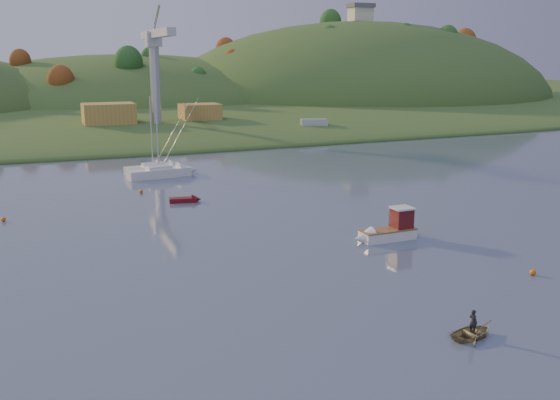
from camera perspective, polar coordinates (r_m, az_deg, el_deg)
name	(u,v)px	position (r m, az deg, el deg)	size (l,w,h in m)	color
far_shore	(95,102)	(251.09, -16.60, 8.55)	(620.00, 220.00, 1.50)	#2B5421
shore_slope	(119,118)	(186.75, -14.48, 7.30)	(640.00, 150.00, 7.00)	#2B5421
hill_center	(129,105)	(232.56, -13.60, 8.41)	(140.00, 120.00, 36.00)	#2B5421
hill_right	(358,102)	(246.29, 7.14, 8.91)	(150.00, 130.00, 60.00)	#2B5421
hilltop_house	(360,12)	(246.19, 7.37, 16.69)	(9.00, 7.00, 6.45)	beige
hillside_trees	(110,112)	(206.50, -15.27, 7.77)	(280.00, 50.00, 32.00)	#1C4F1E
wharf	(169,128)	(145.33, -10.14, 6.45)	(42.00, 16.00, 2.40)	slate
shed_west	(109,114)	(143.81, -15.39, 7.57)	(11.00, 8.00, 4.80)	#A68C37
shed_east	(200,112)	(148.81, -7.32, 7.94)	(9.00, 7.00, 4.00)	#A68C37
dock_crane	(156,57)	(140.28, -11.31, 12.72)	(3.20, 28.00, 20.30)	#B7B7BC
fishing_boat	(384,231)	(61.01, 9.50, -2.83)	(6.51, 2.13, 4.13)	silver
sailboat_near	(153,168)	(96.63, -11.53, 2.86)	(8.61, 3.45, 11.62)	silver
sailboat_far	(159,172)	(93.21, -11.01, 2.55)	(9.39, 3.84, 12.66)	silver
canoe	(472,333)	(42.16, 17.18, -11.50)	(2.20, 3.08, 0.64)	#918150
paddler	(473,325)	(41.97, 17.23, -10.90)	(0.59, 0.39, 1.61)	black
red_tender	(189,200)	(76.89, -8.31, 0.03)	(4.02, 1.97, 1.31)	#590C10
work_vessel	(314,129)	(141.70, 3.12, 6.50)	(14.54, 8.37, 3.53)	slate
buoy_0	(533,272)	(54.98, 22.12, -6.15)	(0.50, 0.50, 0.50)	#DD5D0B
buoy_1	(3,219)	(73.42, -23.97, -1.62)	(0.50, 0.50, 0.50)	#DD5D0B
buoy_2	(141,191)	(82.81, -12.59, 0.77)	(0.50, 0.50, 0.50)	#DD5D0B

